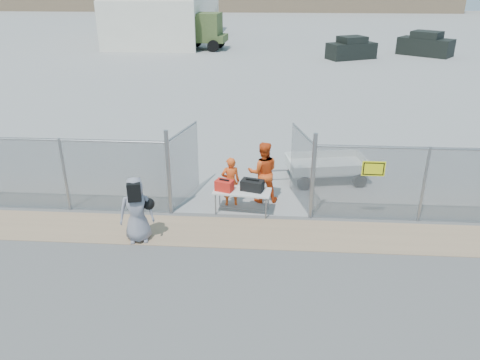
# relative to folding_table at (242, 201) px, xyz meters

# --- Properties ---
(ground) EXTENTS (160.00, 160.00, 0.00)m
(ground) POSITION_rel_folding_table_xyz_m (-0.05, -2.18, -0.35)
(ground) COLOR #585656
(tarmac_inside) EXTENTS (160.00, 80.00, 0.01)m
(tarmac_inside) POSITION_rel_folding_table_xyz_m (-0.05, 39.82, -0.34)
(tarmac_inside) COLOR gray
(tarmac_inside) RESTS_ON ground
(dirt_strip) EXTENTS (44.00, 1.60, 0.01)m
(dirt_strip) POSITION_rel_folding_table_xyz_m (-0.05, -1.18, -0.34)
(dirt_strip) COLOR #A28362
(dirt_strip) RESTS_ON ground
(chain_link_fence) EXTENTS (40.00, 0.20, 2.20)m
(chain_link_fence) POSITION_rel_folding_table_xyz_m (-0.05, -0.18, 0.75)
(chain_link_fence) COLOR gray
(chain_link_fence) RESTS_ON ground
(folding_table) EXTENTS (1.69, 0.85, 0.69)m
(folding_table) POSITION_rel_folding_table_xyz_m (0.00, 0.00, 0.00)
(folding_table) COLOR silver
(folding_table) RESTS_ON ground
(orange_bag) EXTENTS (0.56, 0.46, 0.30)m
(orange_bag) POSITION_rel_folding_table_xyz_m (-0.51, -0.01, 0.50)
(orange_bag) COLOR red
(orange_bag) RESTS_ON folding_table
(black_duffel) EXTENTS (0.70, 0.52, 0.30)m
(black_duffel) POSITION_rel_folding_table_xyz_m (0.29, 0.05, 0.50)
(black_duffel) COLOR black
(black_duffel) RESTS_ON folding_table
(security_worker_left) EXTENTS (0.62, 0.47, 1.52)m
(security_worker_left) POSITION_rel_folding_table_xyz_m (-0.37, 0.44, 0.41)
(security_worker_left) COLOR #F1531A
(security_worker_left) RESTS_ON ground
(security_worker_right) EXTENTS (0.99, 0.81, 1.88)m
(security_worker_right) POSITION_rel_folding_table_xyz_m (0.57, 0.79, 0.60)
(security_worker_right) COLOR #F1531A
(security_worker_right) RESTS_ON ground
(visitor) EXTENTS (0.97, 0.75, 1.76)m
(visitor) POSITION_rel_folding_table_xyz_m (-2.57, -1.72, 0.53)
(visitor) COLOR gray
(visitor) RESTS_ON ground
(utility_trailer) EXTENTS (3.60, 2.29, 0.81)m
(utility_trailer) POSITION_rel_folding_table_xyz_m (2.65, 2.52, 0.06)
(utility_trailer) COLOR silver
(utility_trailer) RESTS_ON ground
(military_truck) EXTENTS (6.77, 3.07, 3.13)m
(military_truck) POSITION_rel_folding_table_xyz_m (-6.69, 31.03, 1.22)
(military_truck) COLOR #4B5E2D
(military_truck) RESTS_ON ground
(parked_vehicle_near) EXTENTS (4.16, 3.19, 1.71)m
(parked_vehicle_near) POSITION_rel_folding_table_xyz_m (7.00, 26.73, 0.51)
(parked_vehicle_near) COLOR black
(parked_vehicle_near) RESTS_ON ground
(parked_vehicle_mid) EXTENTS (4.54, 4.04, 1.91)m
(parked_vehicle_mid) POSITION_rel_folding_table_xyz_m (13.37, 28.84, 0.61)
(parked_vehicle_mid) COLOR black
(parked_vehicle_mid) RESTS_ON ground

